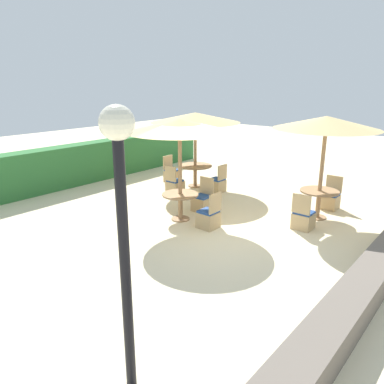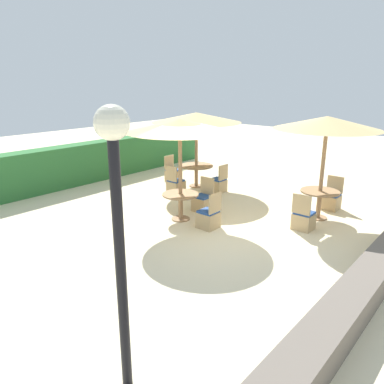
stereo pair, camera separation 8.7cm
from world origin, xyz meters
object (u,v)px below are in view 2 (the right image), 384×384
object	(u,v)px
parasol_front_right	(327,123)
parasol_center	(180,126)
round_table_front_right	(320,197)
patio_chair_center_south	(209,218)
patio_chair_back_right_north	(173,174)
patio_chair_front_right_east	(331,200)
round_table_back_right	(196,169)
patio_chair_front_right_west	(303,219)
lamp_post	(117,199)
patio_chair_center_east	(203,202)
patio_chair_back_right_west	(176,185)
parasol_back_right	(196,118)
patio_chair_back_right_south	(218,184)
round_table_center	(181,200)

from	to	relation	value
parasol_front_right	parasol_center	world-z (taller)	parasol_front_right
round_table_front_right	patio_chair_center_south	size ratio (longest dim) A/B	1.08
patio_chair_back_right_north	patio_chair_front_right_east	xyz separation A→B (m)	(0.72, -5.50, 0.00)
round_table_back_right	patio_chair_front_right_west	bearing A→B (deg)	-105.82
round_table_back_right	parasol_center	distance (m)	3.73
lamp_post	patio_chair_center_east	bearing A→B (deg)	30.67
patio_chair_back_right_west	patio_chair_center_south	world-z (taller)	same
round_table_front_right	patio_chair_center_east	world-z (taller)	patio_chair_center_east
lamp_post	patio_chair_back_right_north	size ratio (longest dim) A/B	3.57
parasol_back_right	parasol_center	distance (m)	3.24
lamp_post	round_table_front_right	distance (m)	7.25
round_table_back_right	parasol_front_right	bearing A→B (deg)	-93.66
patio_chair_back_right_west	parasol_front_right	bearing A→B (deg)	10.14
patio_chair_front_right_west	patio_chair_front_right_east	bearing A→B (deg)	91.71
patio_chair_back_right_south	parasol_back_right	bearing A→B (deg)	86.84
round_table_back_right	patio_chair_front_right_east	size ratio (longest dim) A/B	1.23
parasol_back_right	patio_chair_back_right_south	xyz separation A→B (m)	(-0.05, -0.98, -2.08)
lamp_post	patio_chair_center_south	distance (m)	5.55
parasol_back_right	patio_chair_center_south	distance (m)	4.34
parasol_front_right	patio_chair_front_right_west	size ratio (longest dim) A/B	2.89
patio_chair_back_right_north	lamp_post	bearing A→B (deg)	39.94
lamp_post	parasol_center	xyz separation A→B (m)	(4.56, 3.26, 0.10)
round_table_front_right	patio_chair_front_right_east	world-z (taller)	patio_chair_front_right_east
parasol_back_right	patio_chair_back_right_north	size ratio (longest dim) A/B	3.19
patio_chair_front_right_west	round_table_center	bearing A→B (deg)	-152.10
patio_chair_back_right_west	round_table_center	size ratio (longest dim) A/B	0.99
round_table_center	round_table_front_right	bearing A→B (deg)	-48.03
parasol_front_right	patio_chair_back_right_south	bearing A→B (deg)	86.20
patio_chair_front_right_west	round_table_back_right	bearing A→B (deg)	164.18
round_table_front_right	patio_chair_front_right_east	distance (m)	1.01
lamp_post	patio_chair_back_right_north	bearing A→B (deg)	39.94
patio_chair_front_right_east	patio_chair_center_south	world-z (taller)	same
round_table_front_right	patio_chair_front_right_west	world-z (taller)	patio_chair_front_right_west
patio_chair_back_right_north	patio_chair_front_right_east	distance (m)	5.55
parasol_front_right	patio_chair_front_right_west	world-z (taller)	parasol_front_right
parasol_front_right	patio_chair_center_south	world-z (taller)	parasol_front_right
patio_chair_center_south	patio_chair_front_right_west	bearing A→B (deg)	-51.76
round_table_back_right	patio_chair_front_right_east	world-z (taller)	patio_chair_front_right_east
patio_chair_back_right_south	patio_chair_front_right_east	world-z (taller)	same
parasol_front_right	round_table_front_right	world-z (taller)	parasol_front_right
patio_chair_back_right_north	parasol_front_right	bearing A→B (deg)	87.51
round_table_center	patio_chair_center_south	world-z (taller)	patio_chair_center_south
patio_chair_front_right_east	lamp_post	bearing A→B (deg)	94.09
patio_chair_center_east	patio_chair_center_south	distance (m)	1.27
round_table_front_right	patio_chair_center_east	bearing A→B (deg)	119.71
patio_chair_back_right_west	patio_chair_center_east	bearing A→B (deg)	-23.26
lamp_post	parasol_front_right	xyz separation A→B (m)	(7.01, 0.54, 0.16)
patio_chair_front_right_west	patio_chair_center_east	bearing A→B (deg)	-168.58
parasol_center	round_table_center	xyz separation A→B (m)	(0.00, 0.00, -1.92)
patio_chair_back_right_west	parasol_center	distance (m)	3.24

